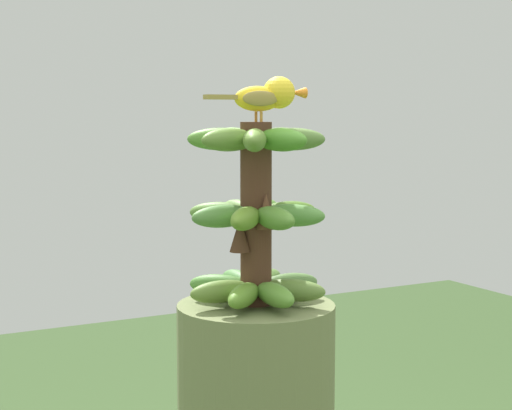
{
  "coord_description": "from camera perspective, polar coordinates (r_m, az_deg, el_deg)",
  "views": [
    {
      "loc": [
        1.25,
        -0.67,
        1.37
      ],
      "look_at": [
        0.0,
        0.0,
        1.22
      ],
      "focal_mm": 58.0,
      "sensor_mm": 36.0,
      "label": 1
    }
  ],
  "objects": [
    {
      "name": "banana_bunch",
      "position": [
        1.43,
        -0.01,
        -0.65
      ],
      "size": [
        0.25,
        0.25,
        0.32
      ],
      "color": "#4C2D1E",
      "rests_on": "banana_tree"
    },
    {
      "name": "perched_bird",
      "position": [
        1.42,
        0.87,
        7.56
      ],
      "size": [
        0.06,
        0.19,
        0.08
      ],
      "color": "#C68933",
      "rests_on": "banana_bunch"
    }
  ]
}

